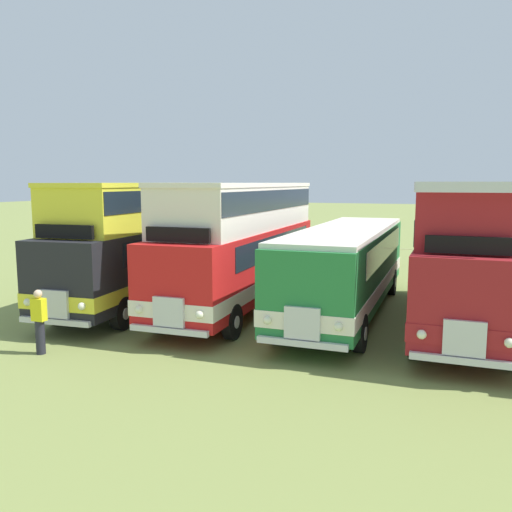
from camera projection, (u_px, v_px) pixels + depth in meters
The scene contains 6 objects.
bus_first_in_row at pixel (147, 237), 20.05m from camera, with size 3.09×10.99×4.49m.
bus_second_in_row at pixel (242, 240), 19.09m from camera, with size 2.67×10.94×4.49m.
bus_third_in_row at pixel (347, 263), 18.18m from camera, with size 2.72×11.44×2.99m.
bus_fourth_in_row at pixel (465, 252), 16.56m from camera, with size 2.78×10.78×4.52m.
marshal_person at pixel (39, 321), 13.98m from camera, with size 0.36×0.24×1.73m.
rope_fence_line at pixel (495, 257), 27.35m from camera, with size 32.20×0.08×1.05m.
Camera 1 is at (-2.50, -17.59, 4.50)m, focal length 37.35 mm.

